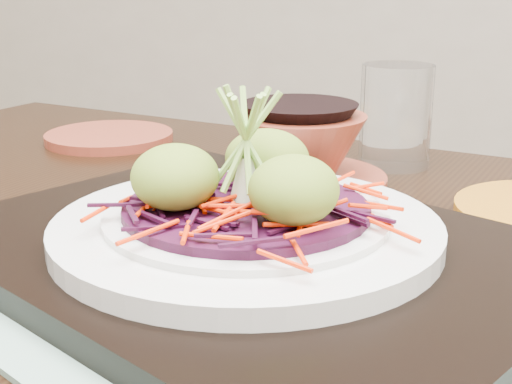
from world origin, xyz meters
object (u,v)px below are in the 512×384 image
(white_plate, at_px, (246,227))
(terracotta_side_plate, at_px, (109,137))
(serving_tray, at_px, (246,252))
(dining_table, at_px, (228,375))
(terracotta_bowl_set, at_px, (299,155))
(water_glass, at_px, (396,116))

(white_plate, height_order, terracotta_side_plate, white_plate)
(serving_tray, distance_m, white_plate, 0.02)
(dining_table, xyz_separation_m, terracotta_bowl_set, (-0.00, 0.20, 0.14))
(terracotta_side_plate, bearing_deg, water_glass, 1.68)
(water_glass, distance_m, terracotta_bowl_set, 0.14)
(white_plate, relative_size, terracotta_side_plate, 1.73)
(serving_tray, height_order, terracotta_side_plate, serving_tray)
(terracotta_side_plate, bearing_deg, terracotta_bowl_set, -20.80)
(dining_table, distance_m, terracotta_side_plate, 0.44)
(serving_tray, xyz_separation_m, terracotta_side_plate, (-0.32, 0.33, -0.01))
(serving_tray, bearing_deg, water_glass, 104.38)
(terracotta_bowl_set, bearing_deg, water_glass, 58.17)
(serving_tray, bearing_deg, terracotta_bowl_set, 119.68)
(terracotta_side_plate, height_order, terracotta_bowl_set, terracotta_bowl_set)
(white_plate, xyz_separation_m, water_glass, (0.05, 0.34, 0.02))
(dining_table, bearing_deg, white_plate, -28.61)
(dining_table, distance_m, white_plate, 0.14)
(serving_tray, relative_size, terracotta_bowl_set, 1.99)
(dining_table, height_order, serving_tray, serving_tray)
(white_plate, bearing_deg, water_glass, 81.74)
(dining_table, bearing_deg, serving_tray, -28.61)
(serving_tray, bearing_deg, terracotta_side_plate, 156.95)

